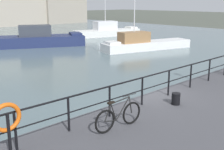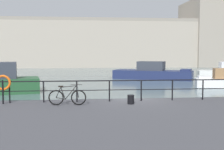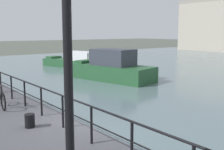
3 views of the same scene
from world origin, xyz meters
name	(u,v)px [view 3 (image 3 of 3)]	position (x,y,z in m)	size (l,w,h in m)	color
ground_plane	(79,146)	(0.00, 0.00, 0.00)	(240.00, 240.00, 0.00)	#4C5147
moored_cabin_cruiser	(76,61)	(-19.06, 11.28, 0.69)	(9.00, 4.29, 1.83)	#23512D
moored_white_yacht	(112,68)	(-10.10, 9.42, 1.00)	(7.73, 4.28, 2.58)	#23512D
quay_railing	(76,111)	(1.13, -0.75, 1.69)	(21.28, 0.07, 1.08)	black
parked_bicycle	(0,98)	(-3.37, -1.61, 1.34)	(1.77, 0.19, 0.98)	black
mooring_bollard	(30,121)	(-0.36, -1.58, 1.17)	(0.32, 0.32, 0.44)	black
quay_lamp_post	(67,41)	(4.81, -3.02, 3.87)	(0.32, 0.32, 4.56)	black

